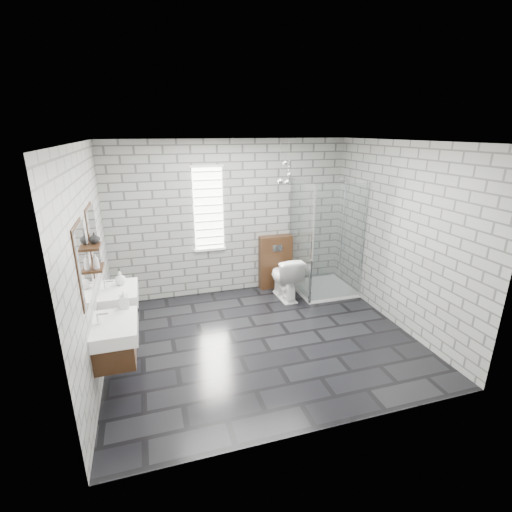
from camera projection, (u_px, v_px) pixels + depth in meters
name	position (u px, v px, depth m)	size (l,w,h in m)	color
floor	(262.00, 339.00, 5.31)	(4.20, 3.60, 0.02)	black
ceiling	(263.00, 141.00, 4.43)	(4.20, 3.60, 0.02)	white
wall_back	(231.00, 219.00, 6.51)	(4.20, 0.02, 2.70)	gray
wall_front	(326.00, 309.00, 3.23)	(4.20, 0.02, 2.70)	gray
wall_left	(90.00, 265.00, 4.29)	(0.02, 3.60, 2.70)	gray
wall_right	(399.00, 236.00, 5.45)	(0.02, 3.60, 2.70)	gray
vanity_left	(112.00, 330.00, 4.05)	(0.47, 0.70, 1.57)	#402613
vanity_right	(116.00, 295.00, 4.90)	(0.47, 0.70, 1.57)	#402613
shelf_lower	(97.00, 268.00, 4.28)	(0.14, 0.30, 0.03)	#402613
shelf_upper	(94.00, 246.00, 4.20)	(0.14, 0.30, 0.03)	#402613
window	(208.00, 209.00, 6.31)	(0.56, 0.05, 1.48)	white
cistern_panel	(275.00, 262.00, 6.91)	(0.60, 0.20, 1.00)	#402613
flush_plate	(278.00, 248.00, 6.71)	(0.18, 0.01, 0.12)	silver
shower_enclosure	(322.00, 267.00, 6.63)	(1.00, 1.00, 2.03)	white
pendant_cluster	(284.00, 176.00, 6.08)	(0.29, 0.20, 0.73)	silver
toilet	(285.00, 277.00, 6.49)	(0.43, 0.75, 0.77)	white
soap_bottle_a	(124.00, 299.00, 4.31)	(0.10, 0.10, 0.22)	#B2B2B2
soap_bottle_b	(120.00, 278.00, 4.97)	(0.15, 0.15, 0.19)	#B2B2B2
soap_bottle_c	(96.00, 261.00, 4.18)	(0.07, 0.07, 0.18)	#B2B2B2
vase	(94.00, 238.00, 4.24)	(0.12, 0.12, 0.13)	#B2B2B2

